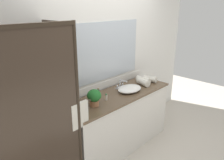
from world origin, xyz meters
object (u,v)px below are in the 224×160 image
(faucet, at_px, (121,85))
(rolled_towel_near_edge, at_px, (150,79))
(amenity_bottle_body_wash, at_px, (98,91))
(rolled_towel_far_edge, at_px, (143,82))
(rolled_towel_middle, at_px, (143,80))
(sink_basin, at_px, (130,89))
(potted_plant, at_px, (94,97))
(amenity_bottle_shampoo, at_px, (106,97))

(faucet, height_order, rolled_towel_near_edge, faucet)
(amenity_bottle_body_wash, xyz_separation_m, rolled_towel_far_edge, (0.76, -0.24, 0.01))
(faucet, height_order, rolled_towel_middle, faucet)
(amenity_bottle_body_wash, relative_size, rolled_towel_far_edge, 0.39)
(faucet, bearing_deg, rolled_towel_middle, -11.68)
(faucet, relative_size, rolled_towel_far_edge, 0.72)
(sink_basin, xyz_separation_m, faucet, (0.00, 0.18, 0.01))
(sink_basin, xyz_separation_m, rolled_towel_far_edge, (0.35, 0.01, 0.01))
(rolled_towel_middle, xyz_separation_m, rolled_towel_far_edge, (-0.11, -0.08, 0.01))
(sink_basin, relative_size, rolled_towel_near_edge, 1.86)
(sink_basin, xyz_separation_m, potted_plant, (-0.71, 0.00, 0.09))
(amenity_bottle_shampoo, xyz_separation_m, rolled_towel_middle, (0.94, 0.07, 0.00))
(rolled_towel_far_edge, bearing_deg, faucet, 153.92)
(faucet, relative_size, potted_plant, 0.78)
(faucet, relative_size, rolled_towel_near_edge, 0.78)
(amenity_bottle_shampoo, height_order, rolled_towel_middle, rolled_towel_middle)
(potted_plant, xyz_separation_m, amenity_bottle_shampoo, (0.23, 0.01, -0.08))
(amenity_bottle_shampoo, relative_size, rolled_towel_far_edge, 0.40)
(potted_plant, xyz_separation_m, rolled_towel_near_edge, (1.28, 0.02, -0.07))
(amenity_bottle_shampoo, distance_m, rolled_towel_near_edge, 1.05)
(potted_plant, bearing_deg, amenity_bottle_body_wash, 39.38)
(potted_plant, height_order, rolled_towel_far_edge, potted_plant)
(potted_plant, distance_m, rolled_towel_near_edge, 1.28)
(rolled_towel_near_edge, height_order, rolled_towel_middle, rolled_towel_near_edge)
(sink_basin, distance_m, rolled_towel_middle, 0.47)
(rolled_towel_far_edge, bearing_deg, rolled_towel_near_edge, 3.63)
(potted_plant, distance_m, rolled_towel_far_edge, 1.06)
(faucet, distance_m, rolled_towel_far_edge, 0.39)
(sink_basin, height_order, amenity_bottle_body_wash, amenity_bottle_body_wash)
(sink_basin, height_order, rolled_towel_middle, rolled_towel_middle)
(rolled_towel_far_edge, bearing_deg, rolled_towel_middle, 34.75)
(amenity_bottle_shampoo, bearing_deg, amenity_bottle_body_wash, 73.11)
(rolled_towel_far_edge, bearing_deg, potted_plant, -179.77)
(rolled_towel_middle, height_order, rolled_towel_far_edge, rolled_towel_far_edge)
(amenity_bottle_body_wash, bearing_deg, amenity_bottle_shampoo, -106.89)
(rolled_towel_near_edge, distance_m, rolled_towel_middle, 0.13)
(sink_basin, distance_m, rolled_towel_far_edge, 0.35)
(amenity_bottle_body_wash, xyz_separation_m, rolled_towel_middle, (0.87, -0.16, 0.00))
(rolled_towel_near_edge, height_order, rolled_towel_far_edge, rolled_towel_far_edge)
(amenity_bottle_body_wash, bearing_deg, faucet, -9.56)
(amenity_bottle_shampoo, bearing_deg, potted_plant, -177.58)
(rolled_towel_near_edge, bearing_deg, rolled_towel_middle, 150.46)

